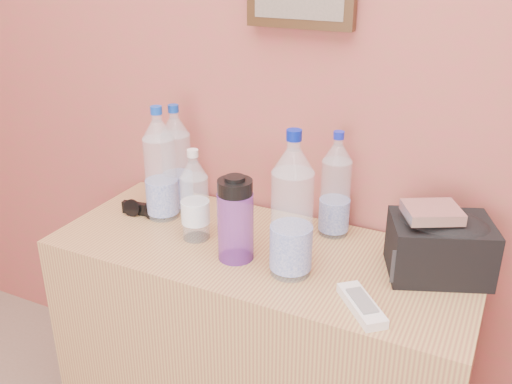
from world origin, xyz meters
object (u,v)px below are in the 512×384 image
at_px(pet_large_a, 160,170).
at_px(pet_small, 195,200).
at_px(toiletry_bag, 440,245).
at_px(pet_large_d, 292,213).
at_px(nalgene_bottle, 235,219).
at_px(pet_large_c, 336,190).
at_px(foil_packet, 432,212).
at_px(dresser, 260,354).
at_px(ac_remote, 362,305).
at_px(sunglasses, 144,210).
at_px(pet_large_b, 177,164).

height_order(pet_large_a, pet_small, pet_large_a).
relative_size(pet_small, toiletry_bag, 1.09).
distance_m(pet_large_d, nalgene_bottle, 0.17).
height_order(pet_large_c, foil_packet, pet_large_c).
xyz_separation_m(dresser, foil_packet, (0.43, 0.05, 0.54)).
bearing_deg(ac_remote, pet_large_d, -150.97).
xyz_separation_m(pet_large_a, pet_large_d, (0.47, -0.13, 0.01)).
distance_m(dresser, sunglasses, 0.56).
relative_size(sunglasses, toiletry_bag, 0.60).
xyz_separation_m(pet_large_b, ac_remote, (0.67, -0.28, -0.13)).
distance_m(pet_large_c, ac_remote, 0.39).
bearing_deg(sunglasses, pet_large_d, -19.18).
relative_size(pet_large_b, pet_large_c, 1.09).
bearing_deg(pet_large_b, toiletry_bag, -3.06).
bearing_deg(dresser, pet_large_c, 49.64).
distance_m(pet_large_b, pet_small, 0.22).
relative_size(pet_small, nalgene_bottle, 1.14).
xyz_separation_m(dresser, ac_remote, (0.33, -0.15, 0.37)).
distance_m(pet_large_a, nalgene_bottle, 0.34).
xyz_separation_m(pet_large_a, ac_remote, (0.68, -0.20, -0.14)).
distance_m(pet_small, foil_packet, 0.62).
bearing_deg(dresser, toiletry_bag, 10.20).
relative_size(pet_large_b, nalgene_bottle, 1.43).
bearing_deg(dresser, nalgene_bottle, -118.30).
distance_m(pet_large_b, sunglasses, 0.17).
bearing_deg(sunglasses, dresser, -11.94).
bearing_deg(pet_large_d, pet_large_c, 83.77).
bearing_deg(foil_packet, sunglasses, -178.39).
xyz_separation_m(dresser, toiletry_bag, (0.45, 0.08, 0.44)).
height_order(pet_large_b, pet_small, pet_large_b).
bearing_deg(pet_large_c, sunglasses, -165.61).
bearing_deg(pet_small, sunglasses, 166.20).
distance_m(sunglasses, toiletry_bag, 0.86).
bearing_deg(nalgene_bottle, pet_large_b, 147.46).
height_order(pet_large_a, ac_remote, pet_large_a).
height_order(pet_large_c, pet_small, pet_large_c).
bearing_deg(foil_packet, pet_large_b, 174.82).
bearing_deg(pet_large_a, nalgene_bottle, -21.31).
height_order(dresser, toiletry_bag, toiletry_bag).
bearing_deg(pet_large_a, pet_large_d, -15.18).
height_order(pet_large_c, pet_large_d, pet_large_d).
xyz_separation_m(pet_large_b, pet_large_c, (0.49, 0.05, -0.01)).
height_order(pet_large_a, nalgene_bottle, pet_large_a).
height_order(dresser, pet_large_b, pet_large_b).
bearing_deg(pet_small, pet_large_c, 30.15).
bearing_deg(pet_large_d, pet_small, 170.09).
bearing_deg(ac_remote, pet_large_c, 167.94).
bearing_deg(pet_large_c, pet_large_b, -174.29).
relative_size(pet_large_d, pet_small, 1.43).
xyz_separation_m(pet_large_c, pet_small, (-0.34, -0.20, -0.02)).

